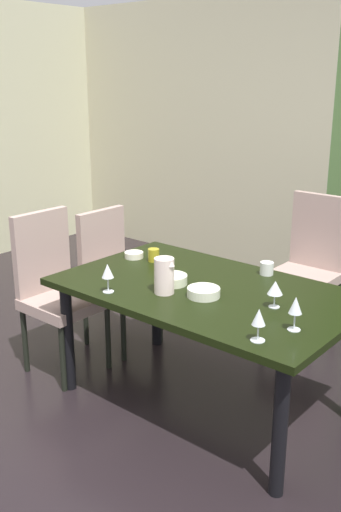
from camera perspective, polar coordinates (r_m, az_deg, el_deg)
The scene contains 16 objects.
ground_plane at distance 3.53m, azimuth -7.64°, elevation -14.65°, with size 6.22×5.69×0.02m, color black.
back_panel_interior at distance 6.09m, azimuth 1.90°, elevation 12.29°, with size 3.20×0.10×2.60m, color beige.
dining_table at distance 3.23m, azimuth 3.50°, elevation -4.50°, with size 1.66×1.01×0.73m.
chair_head_far at distance 4.25m, azimuth 13.73°, elevation -0.52°, with size 0.44×0.45×1.06m.
chair_left_near at distance 3.75m, azimuth -11.48°, elevation -2.87°, with size 0.45×0.44×1.04m.
chair_left_far at distance 4.07m, azimuth -5.66°, elevation -1.34°, with size 0.45×0.44×0.96m.
wine_glass_left at distance 3.11m, azimuth -6.31°, elevation -1.58°, with size 0.07×0.07×0.16m.
wine_glass_south at distance 2.56m, azimuth 8.82°, elevation -6.19°, with size 0.07×0.07×0.15m.
wine_glass_east at distance 2.69m, azimuth 12.39°, elevation -4.95°, with size 0.06×0.06×0.17m.
wine_glass_near_window at distance 2.94m, azimuth 10.42°, elevation -3.19°, with size 0.08×0.08×0.14m.
serving_bowl_right at distance 3.24m, azimuth 0.10°, elevation -2.36°, with size 0.18×0.18×0.05m, color #E5EBC5.
serving_bowl_near_shelf at distance 3.06m, azimuth 3.33°, elevation -3.63°, with size 0.18×0.18×0.05m, color silver.
serving_bowl_front at distance 3.71m, azimuth -3.68°, elevation 0.11°, with size 0.12×0.12×0.04m, color white.
cup_center at distance 3.43m, azimuth 9.60°, elevation -1.23°, with size 0.08×0.08×0.08m, color silver.
cup_north at distance 3.63m, azimuth -1.69°, elevation 0.10°, with size 0.07×0.07×0.08m, color #A69821.
pitcher_rear at distance 3.08m, azimuth -0.62°, elevation -1.96°, with size 0.12×0.11×0.20m.
Camera 1 is at (2.25, -1.96, 1.87)m, focal length 40.00 mm.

